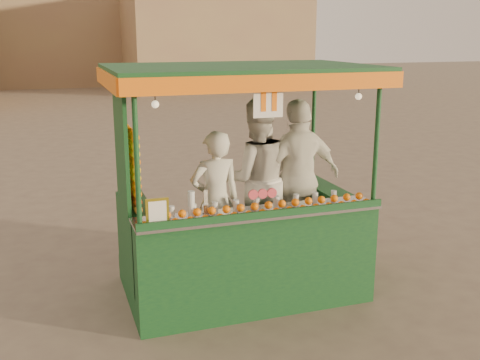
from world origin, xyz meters
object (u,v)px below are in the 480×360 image
object	(u,v)px
juice_cart	(238,225)
vendor_middle	(256,179)
vendor_left	(215,201)
vendor_right	(299,178)

from	to	relation	value
juice_cart	vendor_middle	xyz separation A→B (m)	(0.35, 0.37, 0.40)
vendor_left	vendor_middle	xyz separation A→B (m)	(0.55, 0.21, 0.15)
vendor_middle	vendor_right	distance (m)	0.50
vendor_left	vendor_middle	distance (m)	0.61
vendor_left	vendor_middle	world-z (taller)	vendor_middle
juice_cart	vendor_right	size ratio (longest dim) A/B	1.51
juice_cart	vendor_middle	distance (m)	0.65
vendor_left	vendor_right	distance (m)	1.06
vendor_middle	juice_cart	bearing A→B (deg)	54.60
juice_cart	vendor_right	xyz separation A→B (m)	(0.84, 0.27, 0.40)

